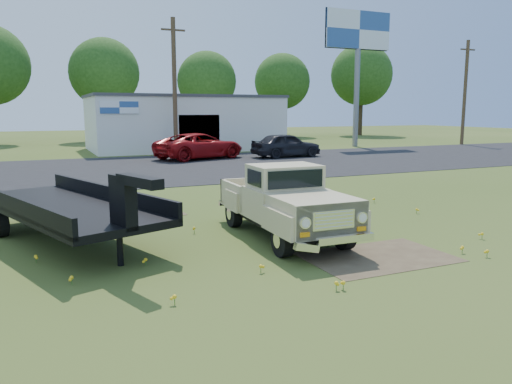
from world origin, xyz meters
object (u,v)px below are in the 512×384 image
Objects in this scene: billboard at (358,42)px; dark_sedan at (286,145)px; red_pickup at (200,146)px; vintage_pickup_truck at (284,201)px; flatbed_trailer at (64,202)px.

dark_sedan is at bearing -147.14° from billboard.
billboard is 14.08m from dark_sedan.
billboard is 17.98m from red_pickup.
billboard is 2.28× the size of vintage_pickup_truck.
flatbed_trailer is 22.01m from dark_sedan.
flatbed_trailer is 1.49× the size of dark_sedan.
vintage_pickup_truck is 1.06× the size of dark_sedan.
billboard is at bearing 53.40° from vintage_pickup_truck.
vintage_pickup_truck is 0.71× the size of flatbed_trailer.
flatbed_trailer is at bearing 135.58° from dark_sedan.
red_pickup is 5.60m from dark_sedan.
vintage_pickup_truck is (-19.51, -24.74, -7.66)m from billboard.
vintage_pickup_truck is 20.74m from dark_sedan.
vintage_pickup_truck reaches higher than dark_sedan.
flatbed_trailer is 1.19× the size of red_pickup.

